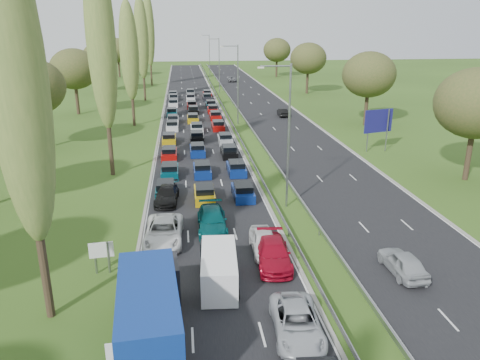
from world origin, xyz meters
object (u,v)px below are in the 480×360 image
near_car_2 (164,232)px  direction_sign (378,123)px  white_van_rear (219,267)px  near_car_3 (167,195)px  info_sign (102,253)px  blue_lorry (151,313)px

near_car_2 → direction_sign: 33.70m
near_car_2 → white_van_rear: bearing=-58.4°
near_car_3 → info_sign: size_ratio=2.27×
info_sign → white_van_rear: bearing=-16.8°
white_van_rear → info_sign: bearing=167.0°
white_van_rear → info_sign: white_van_rear is taller
blue_lorry → info_sign: (-3.50, 7.79, -0.69)m
info_sign → direction_sign: (28.80, 26.25, 2.20)m
near_car_2 → blue_lorry: 11.83m
near_car_3 → direction_sign: 29.04m
near_car_3 → blue_lorry: 19.78m
near_car_2 → near_car_3: 7.97m
near_car_3 → blue_lorry: blue_lorry is taller
direction_sign → blue_lorry: bearing=-126.6°
direction_sign → info_sign: bearing=-137.6°
near_car_2 → blue_lorry: size_ratio=0.61×
white_van_rear → near_car_2: bearing=123.2°
near_car_2 → blue_lorry: (-0.18, -11.76, 1.24)m
near_car_3 → white_van_rear: bearing=-72.1°
near_car_2 → info_sign: bearing=-130.6°
white_van_rear → direction_sign: size_ratio=1.00×
blue_lorry → info_sign: bearing=109.5°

